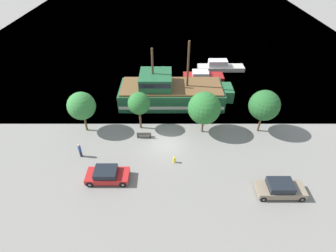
# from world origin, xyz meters

# --- Properties ---
(ground_plane) EXTENTS (160.00, 160.00, 0.00)m
(ground_plane) POSITION_xyz_m (0.00, 0.00, 0.00)
(ground_plane) COLOR gray
(water_surface) EXTENTS (80.00, 80.00, 0.00)m
(water_surface) POSITION_xyz_m (0.00, 44.00, 0.00)
(water_surface) COLOR #38667F
(water_surface) RESTS_ON ground
(pirate_ship) EXTENTS (15.52, 5.68, 8.86)m
(pirate_ship) POSITION_xyz_m (0.61, 9.13, 1.63)
(pirate_ship) COLOR #1E5633
(pirate_ship) RESTS_ON water_surface
(moored_boat_dockside) EXTENTS (6.42, 2.48, 1.49)m
(moored_boat_dockside) POSITION_xyz_m (5.90, 15.88, 0.57)
(moored_boat_dockside) COLOR maroon
(moored_boat_dockside) RESTS_ON water_surface
(moored_boat_outer) EXTENTS (7.93, 2.05, 1.78)m
(moored_boat_outer) POSITION_xyz_m (9.23, 19.56, 0.65)
(moored_boat_outer) COLOR #B7B2A8
(moored_boat_outer) RESTS_ON water_surface
(parked_car_curb_front) EXTENTS (4.37, 1.94, 1.51)m
(parked_car_curb_front) POSITION_xyz_m (10.69, -6.86, 0.73)
(parked_car_curb_front) COLOR #7F705B
(parked_car_curb_front) RESTS_ON ground_plane
(parked_car_curb_mid) EXTENTS (4.17, 2.02, 1.39)m
(parked_car_curb_mid) POSITION_xyz_m (-5.69, -5.16, 0.70)
(parked_car_curb_mid) COLOR #B21E1E
(parked_car_curb_mid) RESTS_ON ground_plane
(fire_hydrant) EXTENTS (0.42, 0.25, 0.76)m
(fire_hydrant) POSITION_xyz_m (0.95, -2.78, 0.41)
(fire_hydrant) COLOR yellow
(fire_hydrant) RESTS_ON ground_plane
(bench_promenade_east) EXTENTS (1.66, 0.45, 0.85)m
(bench_promenade_east) POSITION_xyz_m (-2.56, 1.31, 0.44)
(bench_promenade_east) COLOR #4C4742
(bench_promenade_east) RESTS_ON ground_plane
(pedestrian_walking_near) EXTENTS (0.32, 0.32, 1.71)m
(pedestrian_walking_near) POSITION_xyz_m (-9.20, -1.86, 0.87)
(pedestrian_walking_near) COLOR #232838
(pedestrian_walking_near) RESTS_ON ground_plane
(tree_row_east) EXTENTS (3.25, 3.25, 5.17)m
(tree_row_east) POSITION_xyz_m (-9.71, 2.76, 3.53)
(tree_row_east) COLOR brown
(tree_row_east) RESTS_ON ground_plane
(tree_row_mideast) EXTENTS (2.65, 2.65, 4.91)m
(tree_row_mideast) POSITION_xyz_m (-3.10, 3.24, 3.56)
(tree_row_mideast) COLOR brown
(tree_row_mideast) RESTS_ON ground_plane
(tree_row_midwest) EXTENTS (3.79, 3.79, 5.33)m
(tree_row_midwest) POSITION_xyz_m (4.44, 2.47, 3.43)
(tree_row_midwest) COLOR brown
(tree_row_midwest) RESTS_ON ground_plane
(tree_row_west) EXTENTS (3.53, 3.53, 5.46)m
(tree_row_west) POSITION_xyz_m (11.31, 2.63, 3.68)
(tree_row_west) COLOR brown
(tree_row_west) RESTS_ON ground_plane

